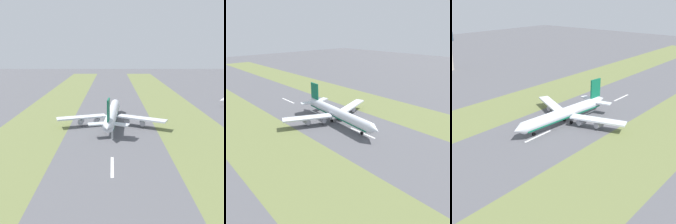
{
  "view_description": "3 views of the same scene",
  "coord_description": "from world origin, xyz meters",
  "views": [
    {
      "loc": [
        -0.07,
        -149.98,
        45.81
      ],
      "look_at": [
        0.17,
        4.18,
        7.0
      ],
      "focal_mm": 42.0,
      "sensor_mm": 36.0,
      "label": 1
    },
    {
      "loc": [
        85.0,
        95.97,
        54.76
      ],
      "look_at": [
        0.17,
        4.18,
        7.0
      ],
      "focal_mm": 35.0,
      "sensor_mm": 36.0,
      "label": 2
    },
    {
      "loc": [
        -100.62,
        122.82,
        66.44
      ],
      "look_at": [
        0.17,
        4.18,
        7.0
      ],
      "focal_mm": 50.0,
      "sensor_mm": 36.0,
      "label": 3
    }
  ],
  "objects": [
    {
      "name": "airplane_main_jet",
      "position": [
        0.02,
        2.28,
        6.02
      ],
      "size": [
        63.94,
        67.22,
        20.2
      ],
      "color": "silver",
      "rests_on": "ground"
    },
    {
      "name": "centreline_dash_mid",
      "position": [
        0.0,
        -15.82,
        0.01
      ],
      "size": [
        1.2,
        18.0,
        0.01
      ],
      "primitive_type": "cube",
      "color": "silver",
      "rests_on": "ground"
    },
    {
      "name": "grass_median_east",
      "position": [
        45.0,
        0.0,
        0.0
      ],
      "size": [
        40.0,
        600.0,
        0.01
      ],
      "primitive_type": "cube",
      "color": "olive",
      "rests_on": "ground"
    },
    {
      "name": "grass_median_west",
      "position": [
        -45.0,
        0.0,
        0.0
      ],
      "size": [
        40.0,
        600.0,
        0.01
      ],
      "primitive_type": "cube",
      "color": "olive",
      "rests_on": "ground"
    },
    {
      "name": "ground_plane",
      "position": [
        0.0,
        0.0,
        0.0
      ],
      "size": [
        800.0,
        800.0,
        0.0
      ],
      "primitive_type": "plane",
      "color": "#56565B"
    },
    {
      "name": "centreline_dash_near",
      "position": [
        0.0,
        -55.82,
        0.01
      ],
      "size": [
        1.2,
        18.0,
        0.01
      ],
      "primitive_type": "cube",
      "color": "silver",
      "rests_on": "ground"
    },
    {
      "name": "centreline_dash_far",
      "position": [
        0.0,
        24.18,
        0.01
      ],
      "size": [
        1.2,
        18.0,
        0.01
      ],
      "primitive_type": "cube",
      "color": "silver",
      "rests_on": "ground"
    }
  ]
}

